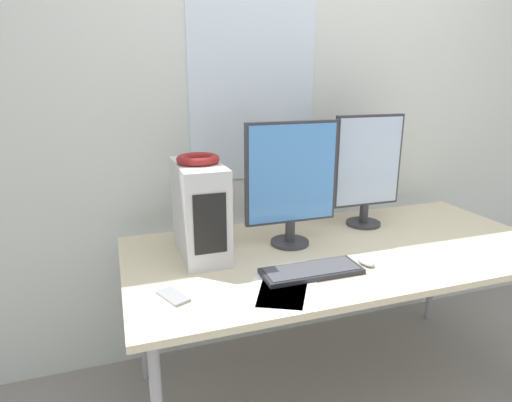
{
  "coord_description": "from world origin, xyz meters",
  "views": [
    {
      "loc": [
        -0.97,
        -1.14,
        1.53
      ],
      "look_at": [
        -0.42,
        0.47,
        1.04
      ],
      "focal_mm": 30.0,
      "sensor_mm": 36.0,
      "label": 1
    }
  ],
  "objects_px": {
    "pc_tower": "(200,210)",
    "monitor_main": "(291,180)",
    "headphones": "(198,159)",
    "monitor_right_near": "(367,168)",
    "mouse": "(365,261)",
    "cell_phone": "(173,296)",
    "keyboard": "(311,271)"
  },
  "relations": [
    {
      "from": "monitor_right_near",
      "to": "mouse",
      "type": "relative_size",
      "value": 5.76
    },
    {
      "from": "keyboard",
      "to": "cell_phone",
      "type": "height_order",
      "value": "keyboard"
    },
    {
      "from": "keyboard",
      "to": "pc_tower",
      "type": "bearing_deg",
      "value": 137.82
    },
    {
      "from": "pc_tower",
      "to": "headphones",
      "type": "height_order",
      "value": "headphones"
    },
    {
      "from": "monitor_right_near",
      "to": "cell_phone",
      "type": "xyz_separation_m",
      "value": [
        -1.08,
        -0.46,
        -0.3
      ]
    },
    {
      "from": "monitor_main",
      "to": "cell_phone",
      "type": "xyz_separation_m",
      "value": [
        -0.6,
        -0.34,
        -0.31
      ]
    },
    {
      "from": "headphones",
      "to": "keyboard",
      "type": "relative_size",
      "value": 0.45
    },
    {
      "from": "headphones",
      "to": "keyboard",
      "type": "height_order",
      "value": "headphones"
    },
    {
      "from": "pc_tower",
      "to": "monitor_right_near",
      "type": "xyz_separation_m",
      "value": [
        0.9,
        0.11,
        0.1
      ]
    },
    {
      "from": "monitor_main",
      "to": "monitor_right_near",
      "type": "distance_m",
      "value": 0.5
    },
    {
      "from": "pc_tower",
      "to": "headphones",
      "type": "bearing_deg",
      "value": 90.0
    },
    {
      "from": "mouse",
      "to": "cell_phone",
      "type": "xyz_separation_m",
      "value": [
        -0.81,
        -0.03,
        -0.01
      ]
    },
    {
      "from": "monitor_main",
      "to": "keyboard",
      "type": "xyz_separation_m",
      "value": [
        -0.04,
        -0.32,
        -0.3
      ]
    },
    {
      "from": "headphones",
      "to": "monitor_right_near",
      "type": "relative_size",
      "value": 0.31
    },
    {
      "from": "headphones",
      "to": "monitor_main",
      "type": "height_order",
      "value": "monitor_main"
    },
    {
      "from": "mouse",
      "to": "headphones",
      "type": "bearing_deg",
      "value": 152.03
    },
    {
      "from": "monitor_main",
      "to": "mouse",
      "type": "relative_size",
      "value": 5.72
    },
    {
      "from": "monitor_main",
      "to": "keyboard",
      "type": "relative_size",
      "value": 1.41
    },
    {
      "from": "pc_tower",
      "to": "monitor_right_near",
      "type": "relative_size",
      "value": 0.71
    },
    {
      "from": "headphones",
      "to": "cell_phone",
      "type": "xyz_separation_m",
      "value": [
        -0.18,
        -0.36,
        -0.42
      ]
    },
    {
      "from": "pc_tower",
      "to": "monitor_main",
      "type": "xyz_separation_m",
      "value": [
        0.42,
        -0.02,
        0.11
      ]
    },
    {
      "from": "cell_phone",
      "to": "headphones",
      "type": "bearing_deg",
      "value": 39.24
    },
    {
      "from": "monitor_main",
      "to": "cell_phone",
      "type": "bearing_deg",
      "value": -150.65
    },
    {
      "from": "pc_tower",
      "to": "monitor_right_near",
      "type": "bearing_deg",
      "value": 6.68
    },
    {
      "from": "mouse",
      "to": "cell_phone",
      "type": "relative_size",
      "value": 0.68
    },
    {
      "from": "headphones",
      "to": "cell_phone",
      "type": "height_order",
      "value": "headphones"
    },
    {
      "from": "pc_tower",
      "to": "keyboard",
      "type": "distance_m",
      "value": 0.54
    },
    {
      "from": "monitor_main",
      "to": "cell_phone",
      "type": "relative_size",
      "value": 3.88
    },
    {
      "from": "headphones",
      "to": "keyboard",
      "type": "distance_m",
      "value": 0.66
    },
    {
      "from": "headphones",
      "to": "monitor_main",
      "type": "xyz_separation_m",
      "value": [
        0.42,
        -0.02,
        -0.12
      ]
    },
    {
      "from": "monitor_right_near",
      "to": "cell_phone",
      "type": "distance_m",
      "value": 1.21
    },
    {
      "from": "monitor_right_near",
      "to": "mouse",
      "type": "xyz_separation_m",
      "value": [
        -0.27,
        -0.44,
        -0.3
      ]
    }
  ]
}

